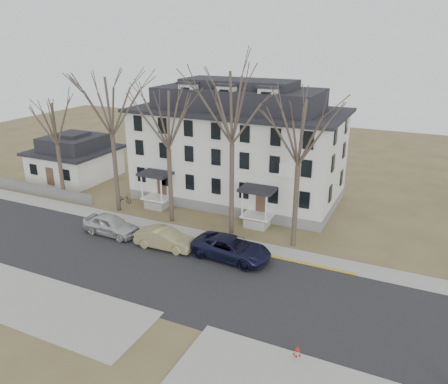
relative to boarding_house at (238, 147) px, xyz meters
The scene contains 18 objects.
ground 18.85m from the boarding_house, 83.64° to the right, with size 120.00×120.00×0.00m, color brown.
main_road 16.96m from the boarding_house, 82.85° to the right, with size 120.00×10.00×0.04m, color #27272A.
far_sidewalk 11.49m from the boarding_house, 78.64° to the right, with size 120.00×2.00×0.08m, color #A09F97.
near_sidewalk_left 24.33m from the boarding_house, 104.65° to the right, with size 20.00×5.00×0.08m, color #A09F97.
yellow_curb 13.99m from the boarding_house, 57.18° to the right, with size 14.00×0.25×0.06m, color gold.
boarding_house is the anchor object (origin of this frame).
small_house 20.34m from the boarding_house, behind, with size 8.70×8.70×5.00m.
fence 21.48m from the boarding_house, 156.01° to the right, with size 14.00×0.06×1.20m, color gray.
tree_far_left 13.12m from the boarding_house, 137.82° to the right, with size 8.40×8.40×13.72m.
tree_mid_left 9.66m from the boarding_house, 110.20° to the right, with size 7.80×7.80×12.74m.
tree_center 10.39m from the boarding_house, 69.80° to the right, with size 9.00×9.00×14.70m.
tree_mid_right 12.51m from the boarding_house, 43.81° to the right, with size 7.80×7.80×12.74m.
tree_bungalow 18.17m from the boarding_house, 152.99° to the right, with size 6.60×6.60×10.78m.
car_silver 14.92m from the boarding_house, 115.43° to the right, with size 2.04×5.07×1.73m, color silver.
car_tan 13.82m from the boarding_house, 92.66° to the right, with size 1.70×4.89×1.61m, color #988F5D.
car_navy 14.05m from the boarding_house, 68.40° to the right, with size 2.82×6.11×1.70m, color black.
bicycle_left 12.67m from the boarding_house, 146.24° to the right, with size 0.58×1.67×0.88m, color black.
fire_hydrant 25.01m from the boarding_house, 59.20° to the right, with size 0.37×0.35×0.90m.
Camera 1 is at (14.96, -21.38, 16.16)m, focal length 35.00 mm.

